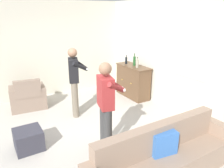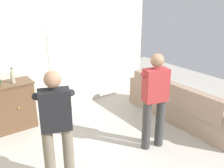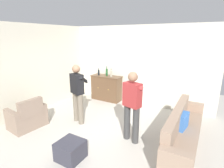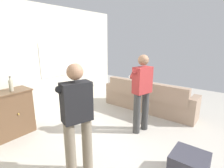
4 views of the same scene
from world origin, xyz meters
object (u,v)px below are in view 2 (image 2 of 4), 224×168
object	(u,v)px
couch	(178,106)
sideboard_cabinet	(3,108)
person_standing_right	(155,97)
bottle_liquor_amber	(13,77)
person_standing_left	(56,124)

from	to	relation	value
couch	sideboard_cabinet	xyz separation A→B (m)	(-3.07, 1.68, 0.15)
sideboard_cabinet	person_standing_right	world-z (taller)	person_standing_right
sideboard_cabinet	bottle_liquor_amber	distance (m)	0.65
couch	bottle_liquor_amber	world-z (taller)	bottle_liquor_amber
couch	sideboard_cabinet	distance (m)	3.50
sideboard_cabinet	person_standing_left	size ratio (longest dim) A/B	0.70
person_standing_left	person_standing_right	world-z (taller)	same
bottle_liquor_amber	person_standing_right	xyz separation A→B (m)	(1.73, -2.01, -0.14)
sideboard_cabinet	bottle_liquor_amber	size ratio (longest dim) A/B	3.93
sideboard_cabinet	person_standing_left	xyz separation A→B (m)	(0.27, -1.96, 0.46)
couch	sideboard_cabinet	size ratio (longest dim) A/B	2.21
bottle_liquor_amber	couch	bearing A→B (deg)	-29.98
couch	person_standing_right	distance (m)	1.31
couch	person_standing_right	xyz separation A→B (m)	(-1.10, -0.38, 0.61)
couch	person_standing_left	bearing A→B (deg)	-174.15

